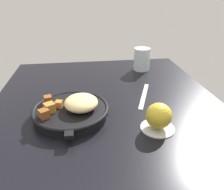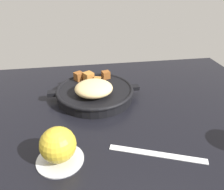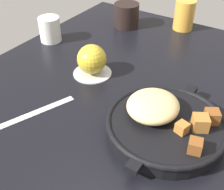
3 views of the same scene
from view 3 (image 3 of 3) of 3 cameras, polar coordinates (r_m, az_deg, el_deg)
The scene contains 8 objects.
ground_plane at distance 66.71cm, azimuth 0.22°, elevation -3.91°, with size 111.75×82.68×2.40cm, color black.
cast_iron_skillet at distance 60.30cm, azimuth 10.15°, elevation -5.20°, with size 28.61×24.28×7.33cm.
saucer_plate at distance 78.25cm, azimuth -3.81°, elevation 4.33°, with size 10.16×10.16×0.60cm, color #B7BABF.
red_apple at distance 76.10cm, azimuth -3.94°, elevation 6.93°, with size 7.61×7.61×7.61cm, color gold.
butter_knife at distance 67.15cm, azimuth -15.67°, elevation -3.72°, with size 21.49×1.60×0.36cm, color silver.
coffee_mug_dark at distance 103.39cm, azimuth 2.81°, elevation 15.16°, with size 8.39×8.39×7.88cm, color black.
juice_glass_amber at distance 103.76cm, azimuth 13.79°, elevation 14.79°, with size 6.63×6.63×9.71cm, color gold.
white_creamer_pitcher at distance 95.24cm, azimuth -11.92°, elevation 12.32°, with size 6.51×6.51×7.61cm, color white.
Camera 3 is at (-42.22, -27.26, 42.67)cm, focal length 47.32 mm.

